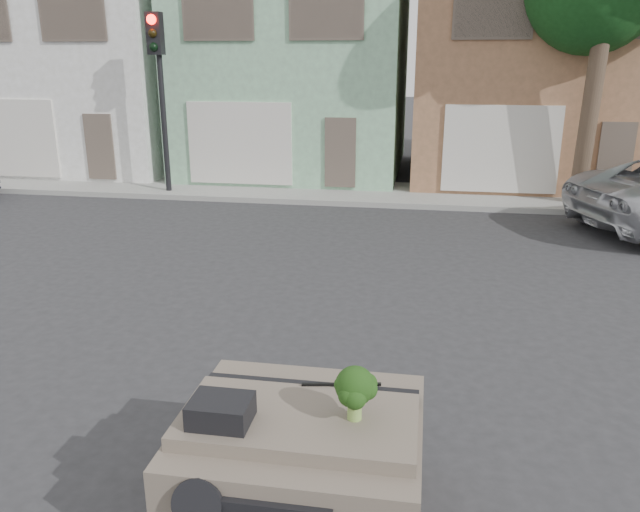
# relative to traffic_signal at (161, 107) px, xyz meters

# --- Properties ---
(ground_plane) EXTENTS (120.00, 120.00, 0.00)m
(ground_plane) POSITION_rel_traffic_signal_xyz_m (6.50, -9.50, -2.55)
(ground_plane) COLOR #303033
(ground_plane) RESTS_ON ground
(sidewalk) EXTENTS (40.00, 3.00, 0.15)m
(sidewalk) POSITION_rel_traffic_signal_xyz_m (6.50, 1.00, -2.47)
(sidewalk) COLOR gray
(sidewalk) RESTS_ON ground
(townhouse_white) EXTENTS (7.20, 8.20, 7.55)m
(townhouse_white) POSITION_rel_traffic_signal_xyz_m (-4.50, 5.00, 1.23)
(townhouse_white) COLOR white
(townhouse_white) RESTS_ON ground
(townhouse_mint) EXTENTS (7.20, 8.20, 7.55)m
(townhouse_mint) POSITION_rel_traffic_signal_xyz_m (3.00, 5.00, 1.23)
(townhouse_mint) COLOR #8ABD96
(townhouse_mint) RESTS_ON ground
(townhouse_tan) EXTENTS (7.20, 8.20, 7.55)m
(townhouse_tan) POSITION_rel_traffic_signal_xyz_m (10.50, 5.00, 1.23)
(townhouse_tan) COLOR #966848
(townhouse_tan) RESTS_ON ground
(traffic_signal) EXTENTS (0.40, 0.40, 5.10)m
(traffic_signal) POSITION_rel_traffic_signal_xyz_m (0.00, 0.00, 0.00)
(traffic_signal) COLOR black
(traffic_signal) RESTS_ON ground
(tree_near) EXTENTS (4.40, 4.00, 8.50)m
(tree_near) POSITION_rel_traffic_signal_xyz_m (11.50, 0.30, 1.70)
(tree_near) COLOR #133C15
(tree_near) RESTS_ON ground
(car_dashboard) EXTENTS (2.00, 1.80, 1.12)m
(car_dashboard) POSITION_rel_traffic_signal_xyz_m (6.50, -12.50, -1.99)
(car_dashboard) COLOR #6B5F52
(car_dashboard) RESTS_ON ground
(instrument_hump) EXTENTS (0.48, 0.38, 0.20)m
(instrument_hump) POSITION_rel_traffic_signal_xyz_m (5.92, -12.85, -1.33)
(instrument_hump) COLOR black
(instrument_hump) RESTS_ON car_dashboard
(wiper_arm) EXTENTS (0.69, 0.15, 0.02)m
(wiper_arm) POSITION_rel_traffic_signal_xyz_m (6.78, -12.12, -1.42)
(wiper_arm) COLOR black
(wiper_arm) RESTS_ON car_dashboard
(broccoli) EXTENTS (0.51, 0.51, 0.46)m
(broccoli) POSITION_rel_traffic_signal_xyz_m (6.95, -12.62, -1.20)
(broccoli) COLOR #18350F
(broccoli) RESTS_ON car_dashboard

